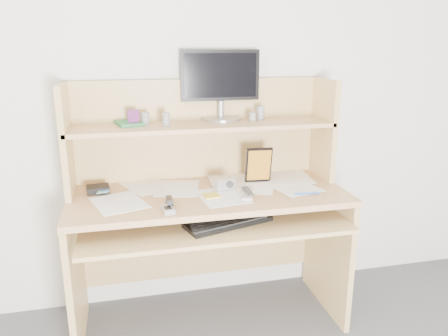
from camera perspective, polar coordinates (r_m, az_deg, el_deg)
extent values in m
cube|color=silver|center=(2.44, -3.56, 10.41)|extent=(3.60, 0.04, 2.50)
cube|color=tan|center=(2.24, -1.97, -3.57)|extent=(1.40, 0.60, 0.03)
cube|color=tan|center=(2.38, -18.77, -13.21)|extent=(0.03, 0.56, 0.72)
cube|color=tan|center=(2.60, 13.35, -10.16)|extent=(0.03, 0.56, 0.72)
cube|color=tan|center=(2.65, -3.09, -9.68)|extent=(1.34, 0.02, 0.41)
cube|color=tan|center=(2.17, -1.33, -6.97)|extent=(1.28, 0.55, 0.02)
cube|color=tan|center=(2.44, -3.35, 5.08)|extent=(1.40, 0.02, 0.55)
cube|color=tan|center=(2.29, -19.90, 3.43)|extent=(0.03, 0.30, 0.55)
cube|color=tan|center=(2.52, 12.82, 5.04)|extent=(0.03, 0.30, 0.55)
cube|color=tan|center=(2.30, -2.77, 5.55)|extent=(1.38, 0.30, 0.02)
cube|color=white|center=(2.24, -1.97, -3.14)|extent=(1.32, 0.54, 0.01)
cube|color=black|center=(2.11, 0.57, -7.07)|extent=(0.45, 0.27, 0.02)
cube|color=black|center=(2.10, 0.57, -6.71)|extent=(0.42, 0.25, 0.01)
cube|color=#A1A09C|center=(2.18, 3.09, -3.35)|extent=(0.10, 0.19, 0.02)
cube|color=#B4B4B6|center=(1.99, -7.37, -5.28)|extent=(0.06, 0.10, 0.02)
cube|color=black|center=(2.06, -7.13, -4.37)|extent=(0.04, 0.12, 0.04)
cube|color=black|center=(2.32, -16.16, -2.59)|extent=(0.12, 0.10, 0.03)
cube|color=yellow|center=(2.17, -1.66, -3.67)|extent=(0.09, 0.09, 0.01)
cube|color=#BBBBBD|center=(2.26, 0.01, -2.09)|extent=(0.10, 0.06, 0.06)
cube|color=black|center=(2.36, 4.54, 0.40)|extent=(0.14, 0.02, 0.20)
cylinder|color=blue|center=(2.23, 10.80, -3.28)|extent=(0.13, 0.02, 0.01)
cube|color=maroon|center=(2.28, -11.75, 6.45)|extent=(0.06, 0.03, 0.08)
cube|color=#2F7645|center=(2.31, -12.33, 5.73)|extent=(0.16, 0.19, 0.02)
cylinder|color=black|center=(2.30, -10.25, 6.39)|extent=(0.05, 0.05, 0.06)
cylinder|color=silver|center=(2.24, -7.60, 6.31)|extent=(0.05, 0.05, 0.07)
cylinder|color=black|center=(2.37, 3.73, 6.71)|extent=(0.04, 0.04, 0.05)
cylinder|color=white|center=(2.41, 4.80, 7.18)|extent=(0.05, 0.05, 0.08)
cylinder|color=#99999E|center=(2.40, -0.35, 6.46)|extent=(0.22, 0.22, 0.01)
cylinder|color=#99999E|center=(2.41, -0.40, 7.71)|extent=(0.04, 0.04, 0.09)
cube|color=black|center=(2.40, -0.50, 12.01)|extent=(0.43, 0.03, 0.27)
cube|color=black|center=(2.39, -0.42, 11.99)|extent=(0.40, 0.00, 0.23)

